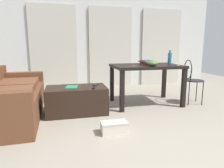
% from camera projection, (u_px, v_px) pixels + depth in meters
% --- Properties ---
extents(ground_plane, '(8.92, 8.92, 0.00)m').
position_uv_depth(ground_plane, '(139.00, 109.00, 3.52)').
color(ground_plane, gray).
extents(wall_back, '(5.86, 0.10, 2.43)m').
position_uv_depth(wall_back, '(110.00, 42.00, 5.45)').
color(wall_back, silver).
rests_on(wall_back, ground).
extents(curtains, '(4.17, 0.03, 2.13)m').
position_uv_depth(curtains, '(111.00, 48.00, 5.40)').
color(curtains, beige).
rests_on(curtains, ground).
extents(couch, '(0.95, 2.06, 0.73)m').
position_uv_depth(couch, '(7.00, 99.00, 3.09)').
color(couch, brown).
rests_on(couch, ground).
extents(coffee_table, '(0.98, 0.58, 0.44)m').
position_uv_depth(coffee_table, '(77.00, 100.00, 3.29)').
color(coffee_table, black).
rests_on(coffee_table, ground).
extents(craft_table, '(1.26, 0.83, 0.76)m').
position_uv_depth(craft_table, '(146.00, 70.00, 3.74)').
color(craft_table, black).
rests_on(craft_table, ground).
extents(wire_chair, '(0.37, 0.39, 0.85)m').
position_uv_depth(wire_chair, '(191.00, 76.00, 3.79)').
color(wire_chair, black).
rests_on(wire_chair, ground).
extents(bottle_near, '(0.07, 0.07, 0.27)m').
position_uv_depth(bottle_near, '(170.00, 58.00, 3.75)').
color(bottle_near, teal).
rests_on(bottle_near, craft_table).
extents(bowl, '(0.20, 0.20, 0.10)m').
position_uv_depth(bowl, '(152.00, 63.00, 3.45)').
color(bowl, '#477033').
rests_on(bowl, craft_table).
extents(book_stack, '(0.26, 0.30, 0.09)m').
position_uv_depth(book_stack, '(147.00, 62.00, 3.76)').
color(book_stack, red).
rests_on(book_stack, craft_table).
extents(tv_remote_on_table, '(0.06, 0.18, 0.02)m').
position_uv_depth(tv_remote_on_table, '(177.00, 65.00, 3.62)').
color(tv_remote_on_table, '#B7B7B2').
rests_on(tv_remote_on_table, craft_table).
extents(scissors, '(0.04, 0.12, 0.00)m').
position_uv_depth(scissors, '(134.00, 66.00, 3.50)').
color(scissors, '#9EA0A5').
rests_on(scissors, craft_table).
extents(tv_remote_primary, '(0.13, 0.18, 0.02)m').
position_uv_depth(tv_remote_primary, '(96.00, 84.00, 3.41)').
color(tv_remote_primary, '#232326').
rests_on(tv_remote_primary, coffee_table).
extents(tv_remote_secondary, '(0.08, 0.19, 0.02)m').
position_uv_depth(tv_remote_secondary, '(94.00, 88.00, 3.17)').
color(tv_remote_secondary, black).
rests_on(tv_remote_secondary, coffee_table).
extents(magazine, '(0.23, 0.29, 0.02)m').
position_uv_depth(magazine, '(72.00, 87.00, 3.20)').
color(magazine, '#2D7F56').
rests_on(magazine, coffee_table).
extents(shoebox, '(0.34, 0.19, 0.15)m').
position_uv_depth(shoebox, '(114.00, 127.00, 2.54)').
color(shoebox, beige).
rests_on(shoebox, ground).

